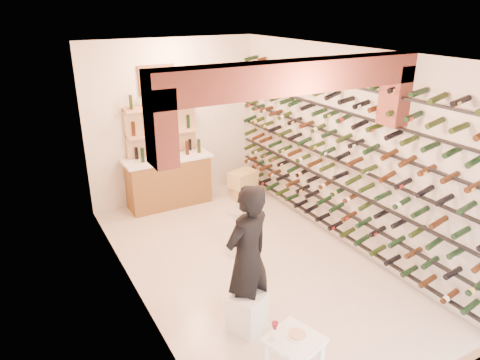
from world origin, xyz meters
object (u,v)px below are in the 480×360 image
(person, at_px, (247,258))
(crate_lower, at_px, (243,192))
(back_counter, at_px, (169,180))
(white_stool, at_px, (247,311))
(wine_rack, at_px, (333,154))
(chrome_barstool, at_px, (239,228))
(tasting_table, at_px, (294,349))

(person, relative_size, crate_lower, 4.08)
(back_counter, bearing_deg, white_stool, -96.83)
(wine_rack, relative_size, white_stool, 11.64)
(chrome_barstool, bearing_deg, white_stool, -115.76)
(wine_rack, bearing_deg, tasting_table, -135.62)
(chrome_barstool, bearing_deg, tasting_table, -108.00)
(back_counter, height_order, person, person)
(chrome_barstool, bearing_deg, crate_lower, 58.63)
(crate_lower, bearing_deg, tasting_table, -113.75)
(back_counter, xyz_separation_m, white_stool, (-0.47, -3.90, -0.29))
(white_stool, height_order, chrome_barstool, chrome_barstool)
(person, xyz_separation_m, chrome_barstool, (0.72, 1.51, -0.49))
(person, xyz_separation_m, crate_lower, (1.84, 3.35, -0.80))
(crate_lower, bearing_deg, person, -118.83)
(back_counter, bearing_deg, crate_lower, -17.60)
(white_stool, relative_size, chrome_barstool, 0.63)
(tasting_table, relative_size, chrome_barstool, 1.11)
(back_counter, relative_size, crate_lower, 3.68)
(wine_rack, relative_size, tasting_table, 6.59)
(person, bearing_deg, wine_rack, -169.69)
(wine_rack, distance_m, crate_lower, 2.64)
(back_counter, height_order, tasting_table, back_counter)
(tasting_table, relative_size, crate_lower, 1.87)
(wine_rack, xyz_separation_m, chrome_barstool, (-1.52, 0.36, -1.10))
(wine_rack, distance_m, person, 2.59)
(white_stool, relative_size, crate_lower, 1.06)
(tasting_table, xyz_separation_m, chrome_barstool, (0.88, 2.71, -0.13))
(tasting_table, xyz_separation_m, crate_lower, (2.00, 4.54, -0.45))
(white_stool, bearing_deg, tasting_table, -95.28)
(wine_rack, distance_m, back_counter, 3.38)
(wine_rack, bearing_deg, crate_lower, 100.34)
(white_stool, bearing_deg, crate_lower, 61.18)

